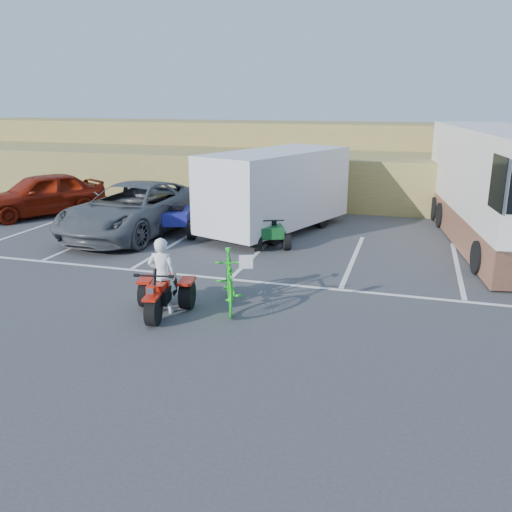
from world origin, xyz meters
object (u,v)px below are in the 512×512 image
(cargo_trailer, at_px, (276,189))
(rv_motorhome, at_px, (496,195))
(rider, at_px, (162,276))
(quad_atv_green, at_px, (270,246))
(grey_pickup, at_px, (133,209))
(red_car, at_px, (41,194))
(green_dirt_bike, at_px, (229,280))
(red_trike_atv, at_px, (162,315))
(quad_atv_blue, at_px, (178,235))

(cargo_trailer, relative_size, rv_motorhome, 0.63)
(rider, xyz_separation_m, quad_atv_green, (0.76, 5.61, -0.79))
(rider, distance_m, quad_atv_green, 5.72)
(grey_pickup, bearing_deg, rider, -52.97)
(rv_motorhome, distance_m, quad_atv_green, 6.93)
(red_car, bearing_deg, rv_motorhome, 33.65)
(rider, xyz_separation_m, green_dirt_bike, (1.21, 0.66, -0.19))
(rider, distance_m, cargo_trailer, 7.52)
(rider, bearing_deg, quad_atv_green, -107.17)
(cargo_trailer, bearing_deg, rv_motorhome, 24.90)
(green_dirt_bike, bearing_deg, rv_motorhome, 29.93)
(green_dirt_bike, height_order, quad_atv_green, green_dirt_bike)
(red_trike_atv, bearing_deg, quad_atv_blue, 101.95)
(rider, distance_m, quad_atv_blue, 6.66)
(red_trike_atv, relative_size, grey_pickup, 0.26)
(red_car, bearing_deg, quad_atv_green, 20.65)
(grey_pickup, distance_m, red_car, 5.00)
(cargo_trailer, bearing_deg, red_trike_atv, -72.33)
(green_dirt_bike, relative_size, cargo_trailer, 0.33)
(quad_atv_blue, height_order, quad_atv_green, quad_atv_blue)
(rv_motorhome, xyz_separation_m, quad_atv_blue, (-9.57, -1.79, -1.46))
(red_car, bearing_deg, red_trike_atv, -9.58)
(rider, bearing_deg, quad_atv_blue, -77.78)
(quad_atv_green, bearing_deg, rider, -121.61)
(rider, relative_size, quad_atv_blue, 0.94)
(green_dirt_bike, relative_size, rv_motorhome, 0.21)
(green_dirt_bike, height_order, rv_motorhome, rv_motorhome)
(rider, bearing_deg, rv_motorhome, -141.33)
(red_car, relative_size, quad_atv_green, 3.30)
(cargo_trailer, bearing_deg, quad_atv_blue, -134.45)
(grey_pickup, xyz_separation_m, cargo_trailer, (4.31, 1.62, 0.61))
(rv_motorhome, relative_size, quad_atv_green, 6.80)
(green_dirt_bike, distance_m, quad_atv_blue, 6.62)
(rider, xyz_separation_m, quad_atv_blue, (-2.44, 6.15, -0.79))
(cargo_trailer, bearing_deg, green_dirt_bike, -62.79)
(red_trike_atv, bearing_deg, cargo_trailer, 77.34)
(rider, distance_m, green_dirt_bike, 1.39)
(green_dirt_bike, xyz_separation_m, quad_atv_blue, (-3.65, 5.49, -0.60))
(red_trike_atv, xyz_separation_m, red_car, (-8.61, 7.64, 0.79))
(rider, distance_m, red_car, 11.39)
(cargo_trailer, bearing_deg, red_car, -159.16)
(green_dirt_bike, bearing_deg, cargo_trailer, 75.32)
(cargo_trailer, height_order, quad_atv_green, cargo_trailer)
(rider, relative_size, red_car, 0.34)
(red_trike_atv, height_order, green_dirt_bike, green_dirt_bike)
(red_trike_atv, height_order, rider, rider)
(green_dirt_bike, bearing_deg, quad_atv_blue, 102.62)
(red_trike_atv, xyz_separation_m, quad_atv_green, (0.74, 5.76, 0.00))
(rider, distance_m, rv_motorhome, 10.69)
(red_trike_atv, distance_m, quad_atv_blue, 6.76)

